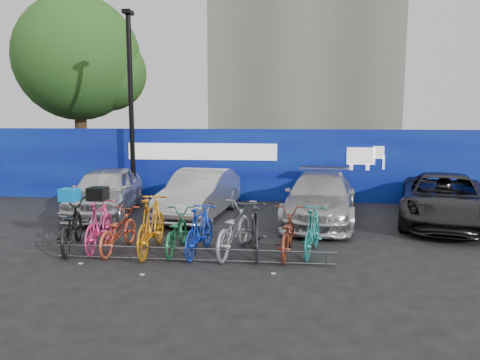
# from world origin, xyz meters

# --- Properties ---
(ground) EXTENTS (100.00, 100.00, 0.00)m
(ground) POSITION_xyz_m (0.00, 0.00, 0.00)
(ground) COLOR black
(ground) RESTS_ON ground
(hoarding) EXTENTS (22.00, 0.18, 2.40)m
(hoarding) POSITION_xyz_m (0.01, 6.00, 1.20)
(hoarding) COLOR #0A0A8D
(hoarding) RESTS_ON ground
(tree) EXTENTS (5.40, 5.20, 7.80)m
(tree) POSITION_xyz_m (-6.77, 10.06, 5.07)
(tree) COLOR #382314
(tree) RESTS_ON ground
(lamppost) EXTENTS (0.25, 0.50, 6.11)m
(lamppost) POSITION_xyz_m (-3.20, 5.40, 3.27)
(lamppost) COLOR black
(lamppost) RESTS_ON ground
(bike_rack) EXTENTS (5.60, 0.03, 0.30)m
(bike_rack) POSITION_xyz_m (-0.00, -0.60, 0.16)
(bike_rack) COLOR #595B60
(bike_rack) RESTS_ON ground
(car_0) EXTENTS (2.08, 4.21, 1.38)m
(car_0) POSITION_xyz_m (-3.40, 3.49, 0.69)
(car_0) COLOR silver
(car_0) RESTS_ON ground
(car_1) EXTENTS (1.97, 4.17, 1.32)m
(car_1) POSITION_xyz_m (-0.63, 3.49, 0.66)
(car_1) COLOR #A1A2A6
(car_1) RESTS_ON ground
(car_2) EXTENTS (2.41, 4.71, 1.31)m
(car_2) POSITION_xyz_m (2.74, 3.24, 0.65)
(car_2) COLOR #B0B0B5
(car_2) RESTS_ON ground
(car_3) EXTENTS (3.33, 5.13, 1.31)m
(car_3) POSITION_xyz_m (6.01, 3.29, 0.66)
(car_3) COLOR black
(car_3) RESTS_ON ground
(bike_0) EXTENTS (1.20, 2.14, 1.07)m
(bike_0) POSITION_xyz_m (-2.80, 0.01, 0.53)
(bike_0) COLOR black
(bike_0) RESTS_ON ground
(bike_1) EXTENTS (0.64, 1.83, 1.08)m
(bike_1) POSITION_xyz_m (-2.21, 0.10, 0.54)
(bike_1) COLOR #ED3682
(bike_1) RESTS_ON ground
(bike_2) EXTENTS (0.75, 1.76, 0.90)m
(bike_2) POSITION_xyz_m (-1.75, -0.00, 0.45)
(bike_2) COLOR #D54D2D
(bike_2) RESTS_ON ground
(bike_3) EXTENTS (0.61, 2.04, 1.22)m
(bike_3) POSITION_xyz_m (-1.00, -0.08, 0.61)
(bike_3) COLOR orange
(bike_3) RESTS_ON ground
(bike_4) EXTENTS (0.61, 1.72, 0.90)m
(bike_4) POSITION_xyz_m (-0.50, 0.04, 0.45)
(bike_4) COLOR #1B6639
(bike_4) RESTS_ON ground
(bike_5) EXTENTS (0.74, 1.78, 1.04)m
(bike_5) POSITION_xyz_m (0.03, -0.08, 0.52)
(bike_5) COLOR #1030B9
(bike_5) RESTS_ON ground
(bike_6) EXTENTS (1.10, 2.11, 1.05)m
(bike_6) POSITION_xyz_m (0.72, 0.07, 0.53)
(bike_6) COLOR #979A9E
(bike_6) RESTS_ON ground
(bike_7) EXTENTS (0.72, 1.86, 1.09)m
(bike_7) POSITION_xyz_m (1.18, 0.01, 0.54)
(bike_7) COLOR #27272A
(bike_7) RESTS_ON ground
(bike_8) EXTENTS (0.81, 1.88, 0.96)m
(bike_8) POSITION_xyz_m (1.84, 0.04, 0.48)
(bike_8) COLOR maroon
(bike_8) RESTS_ON ground
(bike_9) EXTENTS (0.84, 1.76, 1.02)m
(bike_9) POSITION_xyz_m (2.37, 0.12, 0.51)
(bike_9) COLOR #207E7B
(bike_9) RESTS_ON ground
(cargo_crate) EXTENTS (0.43, 0.36, 0.27)m
(cargo_crate) POSITION_xyz_m (-2.80, 0.01, 1.20)
(cargo_crate) COLOR #0778D4
(cargo_crate) RESTS_ON bike_0
(cargo_topcase) EXTENTS (0.41, 0.37, 0.28)m
(cargo_topcase) POSITION_xyz_m (-2.21, 0.10, 1.22)
(cargo_topcase) COLOR black
(cargo_topcase) RESTS_ON bike_1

